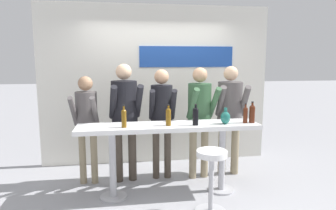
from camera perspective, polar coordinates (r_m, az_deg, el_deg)
ground_plane at (r=4.32m, az=0.16°, el=-16.54°), size 40.00×40.00×0.00m
back_wall at (r=5.33m, az=-2.12°, el=3.86°), size 4.03×0.12×2.77m
tasting_table at (r=4.04m, az=0.16°, el=-6.02°), size 2.43×0.50×0.98m
bar_stool at (r=3.68m, az=8.27°, el=-12.50°), size 0.38×0.38×0.78m
person_far_left at (r=4.50m, az=-15.25°, el=-2.33°), size 0.40×0.51×1.60m
person_left at (r=4.47m, az=-8.27°, el=-0.92°), size 0.51×0.61×1.78m
person_center_left at (r=4.54m, az=-1.20°, el=-1.22°), size 0.41×0.53×1.69m
person_center at (r=4.58m, az=6.05°, el=-1.02°), size 0.46×0.57×1.72m
person_center_right at (r=4.81m, az=11.71°, el=-0.67°), size 0.50×0.59×1.74m
wine_bottle_0 at (r=3.90m, az=0.07°, el=-2.09°), size 0.07×0.07×0.28m
wine_bottle_1 at (r=3.94m, az=5.28°, el=-1.96°), size 0.08×0.08×0.28m
wine_bottle_2 at (r=3.83m, az=-8.40°, el=-2.33°), size 0.06×0.06×0.29m
wine_bottle_3 at (r=4.24m, az=15.72°, el=-1.46°), size 0.08×0.08×0.29m
wine_bottle_4 at (r=4.20m, az=14.53°, el=-1.67°), size 0.06×0.06×0.27m
decorative_vase at (r=4.09m, az=10.87°, el=-2.33°), size 0.13×0.13×0.22m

